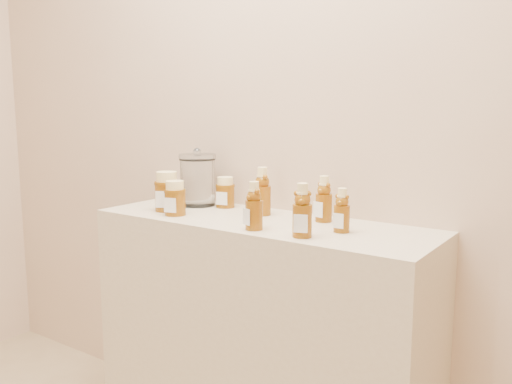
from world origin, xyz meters
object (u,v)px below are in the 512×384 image
Objects in this scene: honey_jar_left at (167,191)px; bear_bottle_front_left at (254,203)px; bear_bottle_back_left at (262,188)px; glass_canister at (198,178)px; display_table at (260,345)px.

bear_bottle_front_left is at bearing -33.50° from honey_jar_left.
bear_bottle_back_left is 0.31m from glass_canister.
display_table is at bearing -35.25° from bear_bottle_back_left.
display_table is 6.25× the size of bear_bottle_back_left.
honey_jar_left is at bearing -133.31° from bear_bottle_back_left.
bear_bottle_front_left reaches higher than honey_jar_left.
honey_jar_left is 0.67× the size of glass_canister.
honey_jar_left is (-0.44, 0.07, -0.01)m from bear_bottle_front_left.
glass_canister reaches higher than honey_jar_left.
honey_jar_left is (-0.33, -0.14, -0.02)m from bear_bottle_back_left.
bear_bottle_front_left is at bearing -37.50° from bear_bottle_back_left.
display_table is 0.67m from glass_canister.
bear_bottle_front_left reaches higher than display_table.
display_table is 0.55m from bear_bottle_back_left.
glass_canister is (0.02, 0.15, 0.04)m from honey_jar_left.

